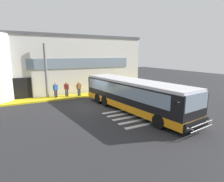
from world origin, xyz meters
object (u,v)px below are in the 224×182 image
Objects in this scene: passenger_near_column at (56,89)px; passenger_by_doorway at (67,88)px; passenger_at_curb_edge at (79,88)px; entry_support_column at (46,71)px; bus_main_foreground at (133,96)px.

passenger_by_doorway is (1.22, 0.03, 0.03)m from passenger_near_column.
passenger_at_curb_edge is at bearing -9.52° from passenger_near_column.
passenger_near_column and passenger_by_doorway have the same top height.
entry_support_column is 2.25m from passenger_near_column.
passenger_near_column and passenger_at_curb_edge have the same top height.
entry_support_column is at bearing 125.25° from bus_main_foreground.
passenger_by_doorway is 1.37m from passenger_at_curb_edge.
passenger_at_curb_edge is at bearing 109.43° from bus_main_foreground.
entry_support_column is at bearing 162.97° from passenger_by_doorway.
passenger_near_column is at bearing 170.48° from passenger_at_curb_edge.
passenger_near_column is at bearing -178.72° from passenger_by_doorway.
entry_support_column is 2.89m from passenger_by_doorway.
passenger_by_doorway is at bearing 160.86° from passenger_at_curb_edge.
passenger_by_doorway is (2.02, -0.62, -1.97)m from entry_support_column.
entry_support_column is 0.48× the size of bus_main_foreground.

